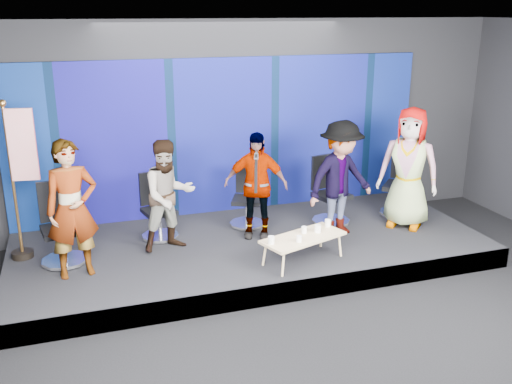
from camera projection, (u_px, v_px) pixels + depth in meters
ground at (317, 344)px, 6.48m from camera, size 10.00×10.00×0.00m
room_walls at (325, 135)px, 5.74m from camera, size 10.02×8.02×3.51m
riser at (251, 249)px, 8.70m from camera, size 7.00×3.00×0.30m
backdrop at (224, 137)px, 9.57m from camera, size 7.00×0.08×2.60m
chair_a at (62, 237)px, 7.80m from camera, size 0.73×0.73×1.12m
panelist_a at (72, 209)px, 7.26m from camera, size 0.72×0.54×1.81m
chair_b at (158, 217)px, 8.66m from camera, size 0.67×0.67×1.00m
panelist_b at (169, 196)px, 8.10m from camera, size 0.90×0.77×1.62m
chair_c at (247, 205)px, 9.17m from camera, size 0.75×0.75×1.01m
panelist_c at (256, 185)px, 8.56m from camera, size 1.03×0.75×1.63m
chair_d at (329, 201)px, 9.27m from camera, size 0.75×0.75×1.10m
panelist_d at (340, 179)px, 8.63m from camera, size 1.27×0.91×1.78m
chair_e at (402, 193)px, 9.60m from camera, size 0.95×0.95×1.19m
panelist_e at (409, 168)px, 8.95m from camera, size 1.10×1.09×1.92m
coffee_table at (303, 238)px, 7.83m from camera, size 1.29×0.86×0.37m
mug_a at (271, 240)px, 7.56m from camera, size 0.09×0.09×0.10m
mug_b at (299, 239)px, 7.62m from camera, size 0.07×0.07×0.09m
mug_c at (304, 230)px, 7.92m from camera, size 0.08×0.08×0.09m
mug_d at (318, 229)px, 7.95m from camera, size 0.09×0.09×0.11m
mug_e at (328, 223)px, 8.16m from camera, size 0.09×0.09×0.10m
flag_stand at (21, 177)px, 7.69m from camera, size 0.51×0.30×2.23m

